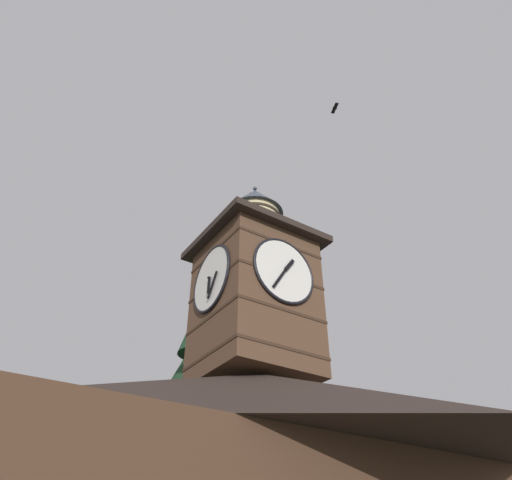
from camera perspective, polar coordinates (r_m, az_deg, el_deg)
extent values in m
pyramid|color=#2D231E|center=(14.30, 0.45, -20.82)|extent=(16.06, 10.54, 2.86)
cube|color=brown|center=(16.53, -0.14, -8.41)|extent=(3.35, 3.35, 4.94)
cube|color=#3C291C|center=(15.77, -0.15, -14.51)|extent=(3.39, 3.39, 0.10)
cube|color=#3C291C|center=(16.25, -0.15, -10.43)|extent=(3.39, 3.39, 0.10)
cube|color=#3C291C|center=(16.80, -0.14, -6.60)|extent=(3.39, 3.39, 0.10)
cube|color=#3C291C|center=(17.43, -0.14, -3.04)|extent=(3.39, 3.39, 0.10)
cylinder|color=white|center=(15.67, 3.28, -3.64)|extent=(2.28, 0.10, 2.28)
torus|color=black|center=(15.65, 3.33, -3.60)|extent=(2.38, 0.10, 2.38)
cube|color=black|center=(15.81, 3.95, -2.93)|extent=(0.43, 0.04, 0.53)
cube|color=black|center=(15.27, 2.79, -4.47)|extent=(0.57, 0.04, 0.83)
sphere|color=black|center=(15.59, 3.51, -3.46)|extent=(0.10, 0.10, 0.10)
cylinder|color=white|center=(16.13, -5.23, -4.54)|extent=(0.10, 2.28, 2.28)
torus|color=black|center=(16.12, -5.30, -4.51)|extent=(0.10, 2.38, 2.38)
cube|color=black|center=(15.93, -5.57, -5.29)|extent=(0.04, 0.15, 0.57)
cube|color=black|center=(15.69, -5.17, -5.27)|extent=(0.04, 0.58, 0.82)
sphere|color=black|center=(16.08, -5.57, -4.43)|extent=(0.10, 0.10, 0.10)
cube|color=#2D231E|center=(17.85, -0.13, -0.95)|extent=(4.05, 4.05, 0.25)
cylinder|color=beige|center=(18.34, -0.13, 1.26)|extent=(1.89, 1.89, 1.46)
cylinder|color=#2D2319|center=(18.06, -0.13, 0.02)|extent=(1.95, 1.95, 0.10)
cylinder|color=#2D2319|center=(18.34, -0.13, 1.26)|extent=(1.95, 1.95, 0.10)
cylinder|color=#2D2319|center=(18.63, -0.13, 2.46)|extent=(1.95, 1.95, 0.10)
cone|color=#384251|center=(19.16, -0.12, 4.47)|extent=(2.19, 2.19, 1.21)
sphere|color=#384251|center=(19.62, -0.12, 6.06)|extent=(0.16, 0.16, 0.16)
cone|color=#163321|center=(22.02, -7.61, -25.25)|extent=(5.62, 5.62, 3.33)
cone|color=#17341F|center=(22.49, -7.15, -19.75)|extent=(4.44, 4.44, 3.31)
cone|color=#19331D|center=(23.19, -6.74, -14.33)|extent=(3.26, 3.26, 3.45)
cone|color=#17361F|center=(23.99, -6.40, -9.73)|extent=(2.08, 2.08, 3.16)
sphere|color=silver|center=(57.91, -6.34, -22.48)|extent=(1.61, 1.61, 1.61)
ellipsoid|color=black|center=(19.40, 9.24, 15.05)|extent=(0.21, 0.16, 0.10)
cube|color=black|center=(19.32, 9.37, 15.33)|extent=(0.21, 0.28, 0.05)
cube|color=black|center=(19.47, 9.10, 14.78)|extent=(0.21, 0.28, 0.05)
ellipsoid|color=black|center=(23.37, -0.90, 5.07)|extent=(0.30, 0.17, 0.16)
cube|color=black|center=(23.27, -0.69, 5.27)|extent=(0.21, 0.31, 0.06)
cube|color=black|center=(23.46, -1.10, 4.87)|extent=(0.21, 0.31, 0.06)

